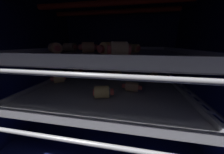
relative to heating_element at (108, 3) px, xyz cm
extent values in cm
cube|color=#0C1138|center=(0.00, 0.00, -39.61)|extent=(57.21, 51.93, 1.20)
cube|color=#0C1138|center=(0.00, 25.36, -18.40)|extent=(57.21, 1.20, 41.22)
cube|color=#0C1138|center=(-28.00, 0.00, -18.40)|extent=(1.20, 49.53, 41.22)
cube|color=#0C1138|center=(28.00, 0.00, -18.40)|extent=(1.20, 49.53, 41.22)
cylinder|color=maroon|center=(0.00, 0.00, 0.00)|extent=(43.84, 1.60, 1.60)
cylinder|color=maroon|center=(0.00, 9.08, 0.00)|extent=(43.84, 1.60, 1.60)
cylinder|color=slate|center=(-25.78, 0.00, -25.21)|extent=(0.72, 48.54, 0.72)
cylinder|color=slate|center=(25.78, 0.00, -25.21)|extent=(0.72, 48.54, 0.72)
cylinder|color=slate|center=(0.00, -22.25, -25.21)|extent=(51.56, 0.72, 0.72)
cylinder|color=slate|center=(0.00, -18.20, -25.21)|extent=(51.56, 0.72, 0.72)
cylinder|color=slate|center=(0.00, -14.16, -25.21)|extent=(51.56, 0.72, 0.72)
cylinder|color=slate|center=(0.00, -10.11, -25.21)|extent=(51.56, 0.72, 0.72)
cylinder|color=slate|center=(0.00, -6.07, -25.21)|extent=(51.56, 0.72, 0.72)
cylinder|color=slate|center=(0.00, -2.02, -25.21)|extent=(51.56, 0.72, 0.72)
cylinder|color=slate|center=(0.00, 2.02, -25.21)|extent=(51.56, 0.72, 0.72)
cylinder|color=slate|center=(0.00, 6.07, -25.21)|extent=(51.56, 0.72, 0.72)
cylinder|color=slate|center=(0.00, 10.11, -25.21)|extent=(51.56, 0.72, 0.72)
cylinder|color=slate|center=(0.00, 14.16, -25.21)|extent=(51.56, 0.72, 0.72)
cylinder|color=slate|center=(0.00, 18.20, -25.21)|extent=(51.56, 0.72, 0.72)
cylinder|color=slate|center=(0.00, 22.25, -25.21)|extent=(51.56, 0.72, 0.72)
cube|color=gray|center=(0.00, 0.00, -24.51)|extent=(43.94, 39.59, 0.68)
cube|color=gray|center=(0.00, -19.40, -23.60)|extent=(43.94, 0.80, 1.15)
cube|color=gray|center=(0.00, 19.40, -23.60)|extent=(43.94, 0.80, 1.15)
cube|color=gray|center=(-21.57, 0.00, -23.60)|extent=(0.80, 39.59, 1.15)
cube|color=gray|center=(21.57, 0.00, -23.60)|extent=(0.80, 39.59, 1.15)
cylinder|color=tan|center=(15.52, 7.92, -22.79)|extent=(4.10, 4.38, 2.75)
cylinder|color=#C64C42|center=(14.38, 5.87, -22.79)|extent=(1.95, 1.81, 1.57)
cylinder|color=#C64C42|center=(16.66, 9.97, -22.79)|extent=(1.95, 1.81, 1.57)
cylinder|color=tan|center=(-18.08, -0.93, -22.59)|extent=(4.53, 4.52, 3.15)
cylinder|color=#C64C42|center=(-19.69, -2.28, -22.59)|extent=(1.74, 1.82, 1.59)
cylinder|color=#C64C42|center=(-16.46, 0.42, -22.59)|extent=(1.74, 1.82, 1.59)
cylinder|color=tan|center=(1.19, 6.50, -22.57)|extent=(5.15, 5.22, 3.20)
cylinder|color=#C64C42|center=(-0.41, 4.73, -22.57)|extent=(1.70, 1.62, 1.73)
cylinder|color=#C64C42|center=(2.78, 8.27, -22.57)|extent=(1.70, 1.62, 1.73)
cylinder|color=tan|center=(7.58, -3.94, -22.84)|extent=(3.88, 3.15, 2.66)
cylinder|color=#C64C42|center=(5.29, -3.59, -22.84)|extent=(1.28, 1.45, 1.30)
cylinder|color=#C64C42|center=(9.87, -4.28, -22.84)|extent=(1.28, 1.45, 1.30)
cylinder|color=tan|center=(0.45, -9.56, -22.57)|extent=(4.30, 4.04, 3.20)
cylinder|color=#C64C42|center=(-1.66, -10.14, -22.57)|extent=(1.24, 1.91, 1.76)
cylinder|color=#C64C42|center=(2.56, -8.97, -22.57)|extent=(1.24, 1.91, 1.76)
cylinder|color=tan|center=(-18.36, 15.22, -22.54)|extent=(4.69, 4.61, 3.26)
cylinder|color=#C64C42|center=(-20.21, 16.34, -22.54)|extent=(1.50, 1.76, 1.58)
cylinder|color=#C64C42|center=(-16.52, 14.10, -22.54)|extent=(1.50, 1.76, 1.58)
cylinder|color=slate|center=(-25.78, 0.00, -14.53)|extent=(0.74, 48.54, 0.74)
cylinder|color=slate|center=(25.78, 0.00, -14.53)|extent=(0.74, 48.54, 0.74)
cylinder|color=slate|center=(0.00, -22.06, -14.53)|extent=(51.56, 0.74, 0.74)
cylinder|color=slate|center=(0.00, -17.65, -14.53)|extent=(51.56, 0.74, 0.74)
cylinder|color=slate|center=(0.00, -13.24, -14.53)|extent=(51.56, 0.74, 0.74)
cylinder|color=slate|center=(0.00, -8.82, -14.53)|extent=(51.56, 0.74, 0.74)
cylinder|color=slate|center=(0.00, -4.41, -14.53)|extent=(51.56, 0.74, 0.74)
cylinder|color=slate|center=(0.00, 0.00, -14.53)|extent=(51.56, 0.74, 0.74)
cylinder|color=slate|center=(0.00, 4.41, -14.53)|extent=(51.56, 0.74, 0.74)
cylinder|color=slate|center=(0.00, 8.82, -14.53)|extent=(51.56, 0.74, 0.74)
cylinder|color=slate|center=(0.00, 13.24, -14.53)|extent=(51.56, 0.74, 0.74)
cylinder|color=slate|center=(0.00, 17.65, -14.53)|extent=(51.56, 0.74, 0.74)
cylinder|color=slate|center=(0.00, 22.06, -14.53)|extent=(51.56, 0.74, 0.74)
cube|color=silver|center=(0.00, 0.00, -13.79)|extent=(43.94, 39.59, 0.72)
cube|color=silver|center=(0.00, -19.40, -12.81)|extent=(43.94, 0.80, 1.25)
cube|color=silver|center=(0.00, 19.40, -12.81)|extent=(43.94, 0.80, 1.25)
cube|color=silver|center=(-21.57, 0.00, -12.81)|extent=(0.80, 39.59, 1.25)
cube|color=silver|center=(21.57, 0.00, -12.81)|extent=(0.80, 39.59, 1.25)
cylinder|color=tan|center=(4.80, 6.77, -12.20)|extent=(2.93, 3.63, 2.47)
cylinder|color=#C64C42|center=(5.10, 4.83, -12.20)|extent=(1.46, 0.82, 1.38)
cylinder|color=#C64C42|center=(4.51, 8.71, -12.20)|extent=(1.46, 0.82, 1.38)
cylinder|color=tan|center=(1.37, -7.67, -11.92)|extent=(4.31, 4.39, 3.03)
cylinder|color=#C64C42|center=(2.46, -5.95, -11.92)|extent=(1.89, 1.60, 1.73)
cylinder|color=#C64C42|center=(0.28, -9.39, -11.92)|extent=(1.89, 1.60, 1.73)
cylinder|color=tan|center=(5.22, 15.56, -12.07)|extent=(4.40, 4.42, 2.72)
cylinder|color=#C64C42|center=(6.66, 17.05, -12.07)|extent=(1.54, 1.52, 1.55)
cylinder|color=#C64C42|center=(3.78, 14.07, -12.07)|extent=(1.54, 1.52, 1.55)
cylinder|color=tan|center=(-14.49, 2.64, -11.99)|extent=(4.63, 3.70, 2.89)
cylinder|color=#C64C42|center=(-16.95, 3.18, -11.99)|extent=(1.22, 1.62, 1.45)
cylinder|color=#C64C42|center=(-12.02, 2.10, -11.99)|extent=(1.22, 1.62, 1.45)
cylinder|color=tan|center=(-0.32, -0.97, -12.05)|extent=(3.69, 4.16, 2.76)
cylinder|color=#C64C42|center=(-1.02, -3.19, -12.05)|extent=(1.69, 1.54, 1.41)
cylinder|color=#C64C42|center=(0.39, 1.24, -12.05)|extent=(1.69, 1.54, 1.41)
cylinder|color=tan|center=(7.69, 2.27, -12.17)|extent=(3.94, 3.92, 2.52)
cylinder|color=#C64C42|center=(9.01, 1.02, -12.17)|extent=(1.35, 1.38, 1.33)
cylinder|color=#C64C42|center=(6.38, 3.53, -12.17)|extent=(1.35, 1.38, 1.33)
cylinder|color=tan|center=(-14.43, -5.44, -11.98)|extent=(5.05, 4.90, 2.91)
cylinder|color=#C64C42|center=(-12.53, -7.03, -11.98)|extent=(1.56, 1.63, 1.45)
cylinder|color=#C64C42|center=(-16.33, -3.84, -11.98)|extent=(1.56, 1.63, 1.45)
cylinder|color=tan|center=(4.65, -13.64, -11.90)|extent=(3.66, 3.73, 3.06)
cylinder|color=#C64C42|center=(6.40, -13.16, -11.90)|extent=(1.10, 1.84, 1.73)
cylinder|color=#C64C42|center=(2.91, -14.12, -11.90)|extent=(1.10, 1.84, 1.73)
cylinder|color=tan|center=(-6.39, -0.86, -11.86)|extent=(4.50, 4.26, 3.14)
cylinder|color=#C64C42|center=(-4.27, 0.01, -11.86)|extent=(1.61, 2.03, 1.77)
cylinder|color=#C64C42|center=(-8.52, -1.72, -11.86)|extent=(1.61, 2.03, 1.77)
camera|label=1|loc=(7.04, -34.55, -10.70)|focal=17.77mm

